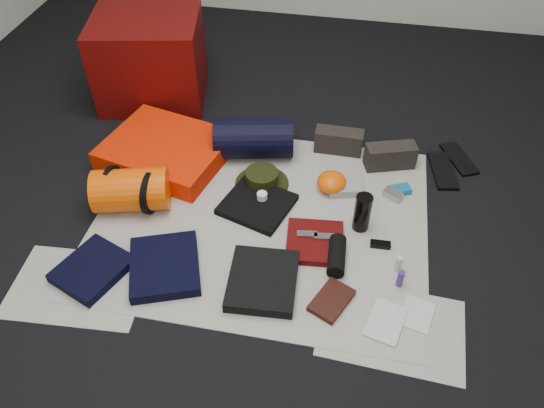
% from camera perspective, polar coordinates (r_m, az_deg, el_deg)
% --- Properties ---
extents(floor, '(4.50, 4.50, 0.02)m').
position_cam_1_polar(floor, '(2.61, -1.17, -1.79)').
color(floor, black).
rests_on(floor, ground).
extents(newspaper_mat, '(1.60, 1.30, 0.01)m').
position_cam_1_polar(newspaper_mat, '(2.60, -1.18, -1.59)').
color(newspaper_mat, beige).
rests_on(newspaper_mat, floor).
extents(newspaper_sheet_front_left, '(0.61, 0.44, 0.00)m').
position_cam_1_polar(newspaper_sheet_front_left, '(2.49, -20.10, -8.32)').
color(newspaper_sheet_front_left, beige).
rests_on(newspaper_sheet_front_left, floor).
extents(newspaper_sheet_front_right, '(0.60, 0.43, 0.00)m').
position_cam_1_polar(newspaper_sheet_front_right, '(2.27, 12.77, -12.83)').
color(newspaper_sheet_front_right, beige).
rests_on(newspaper_sheet_front_right, floor).
extents(red_cabinet, '(0.71, 0.63, 0.51)m').
position_cam_1_polar(red_cabinet, '(3.39, -13.00, 14.90)').
color(red_cabinet, '#530706').
rests_on(red_cabinet, floor).
extents(sleeping_pad, '(0.72, 0.64, 0.11)m').
position_cam_1_polar(sleeping_pad, '(2.95, -11.32, 5.69)').
color(sleeping_pad, red).
rests_on(sleeping_pad, newspaper_mat).
extents(stuff_sack, '(0.40, 0.30, 0.21)m').
position_cam_1_polar(stuff_sack, '(2.68, -14.92, 1.47)').
color(stuff_sack, '#E64F03').
rests_on(stuff_sack, newspaper_mat).
extents(sack_strap_left, '(0.02, 0.22, 0.22)m').
position_cam_1_polar(sack_strap_left, '(2.72, -16.85, 1.76)').
color(sack_strap_left, black).
rests_on(sack_strap_left, newspaper_mat).
extents(sack_strap_right, '(0.02, 0.22, 0.22)m').
position_cam_1_polar(sack_strap_right, '(2.64, -12.94, 1.23)').
color(sack_strap_right, black).
rests_on(sack_strap_right, newspaper_mat).
extents(navy_duffel, '(0.46, 0.31, 0.22)m').
position_cam_1_polar(navy_duffel, '(2.90, -2.02, 7.11)').
color(navy_duffel, black).
rests_on(navy_duffel, newspaper_mat).
extents(boonie_brim, '(0.37, 0.37, 0.01)m').
position_cam_1_polar(boonie_brim, '(2.77, -1.10, 2.22)').
color(boonie_brim, black).
rests_on(boonie_brim, newspaper_mat).
extents(boonie_crown, '(0.17, 0.17, 0.08)m').
position_cam_1_polar(boonie_crown, '(2.74, -1.11, 2.85)').
color(boonie_crown, black).
rests_on(boonie_crown, boonie_brim).
extents(hiking_boot_left, '(0.26, 0.10, 0.13)m').
position_cam_1_polar(hiking_boot_left, '(2.97, 7.19, 6.75)').
color(hiking_boot_left, black).
rests_on(hiking_boot_left, newspaper_mat).
extents(hiking_boot_right, '(0.28, 0.18, 0.13)m').
position_cam_1_polar(hiking_boot_right, '(2.91, 12.60, 5.06)').
color(hiking_boot_right, black).
rests_on(hiking_boot_right, newspaper_mat).
extents(flip_flop_left, '(0.16, 0.31, 0.02)m').
position_cam_1_polar(flip_flop_left, '(2.99, 17.89, 3.44)').
color(flip_flop_left, black).
rests_on(flip_flop_left, floor).
extents(flip_flop_right, '(0.21, 0.29, 0.02)m').
position_cam_1_polar(flip_flop_right, '(3.10, 19.47, 4.61)').
color(flip_flop_right, black).
rests_on(flip_flop_right, floor).
extents(trousers_navy_a, '(0.35, 0.37, 0.05)m').
position_cam_1_polar(trousers_navy_a, '(2.49, -18.74, -6.64)').
color(trousers_navy_a, black).
rests_on(trousers_navy_a, newspaper_mat).
extents(trousers_navy_b, '(0.40, 0.42, 0.05)m').
position_cam_1_polar(trousers_navy_b, '(2.41, -11.47, -6.57)').
color(trousers_navy_b, black).
rests_on(trousers_navy_b, newspaper_mat).
extents(trousers_charcoal, '(0.31, 0.35, 0.05)m').
position_cam_1_polar(trousers_charcoal, '(2.32, -1.02, -8.24)').
color(trousers_charcoal, black).
rests_on(trousers_charcoal, newspaper_mat).
extents(black_tshirt, '(0.40, 0.38, 0.03)m').
position_cam_1_polar(black_tshirt, '(2.64, -1.62, -0.03)').
color(black_tshirt, black).
rests_on(black_tshirt, newspaper_mat).
extents(red_shirt, '(0.29, 0.29, 0.03)m').
position_cam_1_polar(red_shirt, '(2.48, 4.63, -4.11)').
color(red_shirt, '#4B0808').
rests_on(red_shirt, newspaper_mat).
extents(orange_stuff_sack, '(0.18, 0.18, 0.10)m').
position_cam_1_polar(orange_stuff_sack, '(2.73, 6.42, 2.35)').
color(orange_stuff_sack, '#E64F03').
rests_on(orange_stuff_sack, newspaper_mat).
extents(first_aid_pouch, '(0.20, 0.17, 0.04)m').
position_cam_1_polar(first_aid_pouch, '(2.76, 7.88, 1.91)').
color(first_aid_pouch, gray).
rests_on(first_aid_pouch, newspaper_mat).
extents(water_bottle, '(0.10, 0.10, 0.20)m').
position_cam_1_polar(water_bottle, '(2.52, 9.69, -0.91)').
color(water_bottle, black).
rests_on(water_bottle, newspaper_mat).
extents(speaker, '(0.09, 0.21, 0.08)m').
position_cam_1_polar(speaker, '(2.41, 6.97, -5.54)').
color(speaker, black).
rests_on(speaker, newspaper_mat).
extents(compact_camera, '(0.11, 0.10, 0.04)m').
position_cam_1_polar(compact_camera, '(2.76, 12.87, 1.01)').
color(compact_camera, '#A0A0A5').
rests_on(compact_camera, newspaper_mat).
extents(cyan_case, '(0.12, 0.10, 0.03)m').
position_cam_1_polar(cyan_case, '(2.80, 13.66, 1.49)').
color(cyan_case, '#0E638D').
rests_on(cyan_case, newspaper_mat).
extents(toiletry_purple, '(0.04, 0.04, 0.09)m').
position_cam_1_polar(toiletry_purple, '(2.37, 13.63, -7.80)').
color(toiletry_purple, '#41277E').
rests_on(toiletry_purple, newspaper_mat).
extents(toiletry_clear, '(0.03, 0.03, 0.08)m').
position_cam_1_polar(toiletry_clear, '(2.42, 13.43, -6.29)').
color(toiletry_clear, '#B9BFBA').
rests_on(toiletry_clear, newspaper_mat).
extents(paperback_book, '(0.20, 0.23, 0.03)m').
position_cam_1_polar(paperback_book, '(2.29, 6.42, -10.27)').
color(paperback_book, black).
rests_on(paperback_book, newspaper_mat).
extents(map_booklet, '(0.18, 0.23, 0.01)m').
position_cam_1_polar(map_booklet, '(2.27, 12.13, -12.27)').
color(map_booklet, beige).
rests_on(map_booklet, newspaper_mat).
extents(map_printout, '(0.16, 0.18, 0.01)m').
position_cam_1_polar(map_printout, '(2.33, 15.33, -11.37)').
color(map_printout, beige).
rests_on(map_printout, newspaper_mat).
extents(sunglasses, '(0.09, 0.04, 0.02)m').
position_cam_1_polar(sunglasses, '(2.52, 11.57, -4.29)').
color(sunglasses, black).
rests_on(sunglasses, newspaper_mat).
extents(key_cluster, '(0.10, 0.10, 0.01)m').
position_cam_1_polar(key_cluster, '(2.45, -17.69, -8.12)').
color(key_cluster, '#A0A0A5').
rests_on(key_cluster, newspaper_mat).
extents(tape_roll, '(0.05, 0.05, 0.04)m').
position_cam_1_polar(tape_roll, '(2.64, -1.07, 0.87)').
color(tape_roll, silver).
rests_on(tape_roll, black_tshirt).
extents(energy_bar_a, '(0.10, 0.05, 0.01)m').
position_cam_1_polar(energy_bar_a, '(2.47, 3.80, -3.26)').
color(energy_bar_a, '#A0A0A5').
rests_on(energy_bar_a, red_shirt).
extents(energy_bar_b, '(0.10, 0.05, 0.01)m').
position_cam_1_polar(energy_bar_b, '(2.47, 5.64, -3.52)').
color(energy_bar_b, '#A0A0A5').
rests_on(energy_bar_b, red_shirt).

